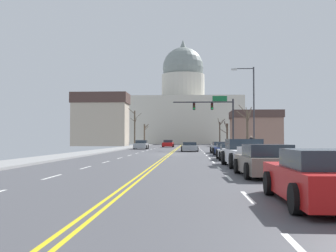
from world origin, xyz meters
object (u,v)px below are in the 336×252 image
(signal_gantry, at_px, (216,111))
(sedan_near_00, at_px, (189,147))
(sedan_near_02, at_px, (226,150))
(sedan_near_03, at_px, (232,152))
(sedan_oncoming_01, at_px, (168,144))
(sedan_oncoming_00, at_px, (141,145))
(pedestrian_01, at_px, (254,143))
(pickup_truck_near_04, at_px, (246,154))
(sedan_near_05, at_px, (265,161))
(street_lamp_right, at_px, (251,102))
(sedan_near_01, at_px, (221,148))
(pedestrian_00, at_px, (251,143))
(sedan_near_06, at_px, (322,178))
(bicycle_parked, at_px, (257,151))

(signal_gantry, relative_size, sedan_near_00, 1.76)
(sedan_near_02, xyz_separation_m, sedan_near_03, (-0.19, -7.22, -0.01))
(sedan_oncoming_01, bearing_deg, sedan_oncoming_00, -103.00)
(sedan_near_03, xyz_separation_m, pedestrian_01, (4.01, 15.48, 0.49))
(sedan_near_00, height_order, pickup_truck_near_04, pickup_truck_near_04)
(sedan_near_00, relative_size, sedan_near_02, 1.04)
(sedan_near_05, bearing_deg, street_lamp_right, 82.86)
(signal_gantry, relative_size, sedan_oncoming_01, 1.72)
(pickup_truck_near_04, distance_m, sedan_oncoming_01, 51.22)
(sedan_oncoming_00, relative_size, pedestrian_01, 2.91)
(signal_gantry, height_order, pickup_truck_near_04, signal_gantry)
(sedan_near_01, height_order, sedan_near_02, sedan_near_01)
(street_lamp_right, bearing_deg, pedestrian_00, -99.62)
(pickup_truck_near_04, height_order, sedan_oncoming_01, pickup_truck_near_04)
(pickup_truck_near_04, distance_m, sedan_oncoming_00, 38.22)
(sedan_near_01, distance_m, sedan_near_06, 33.40)
(street_lamp_right, height_order, sedan_near_00, street_lamp_right)
(sedan_near_00, xyz_separation_m, bicycle_parked, (5.63, -14.36, -0.05))
(sedan_near_01, bearing_deg, signal_gantry, 89.25)
(sedan_near_06, bearing_deg, sedan_near_01, 89.62)
(sedan_near_01, xyz_separation_m, sedan_near_03, (-0.25, -13.43, -0.05))
(sedan_near_02, xyz_separation_m, sedan_near_06, (-0.16, -27.19, 0.07))
(sedan_oncoming_01, xyz_separation_m, pedestrian_00, (9.84, -33.78, 0.47))
(signal_gantry, height_order, sedan_near_02, signal_gantry)
(street_lamp_right, bearing_deg, sedan_near_03, -106.00)
(sedan_near_02, bearing_deg, sedan_near_06, -90.34)
(signal_gantry, xyz_separation_m, pickup_truck_near_04, (-0.35, -30.46, -4.39))
(sedan_near_00, bearing_deg, bicycle_parked, -68.60)
(sedan_near_00, bearing_deg, sedan_oncoming_00, 123.46)
(sedan_near_01, xyz_separation_m, sedan_near_06, (-0.22, -33.40, 0.03))
(sedan_near_06, bearing_deg, signal_gantry, 89.54)
(sedan_oncoming_00, distance_m, pedestrian_01, 20.15)
(sedan_near_02, xyz_separation_m, sedan_near_05, (-0.19, -20.25, 0.07))
(street_lamp_right, distance_m, pickup_truck_near_04, 17.93)
(sedan_near_05, relative_size, pedestrian_01, 2.80)
(street_lamp_right, xyz_separation_m, sedan_near_05, (-2.90, -23.13, -4.45))
(sedan_near_01, relative_size, sedan_oncoming_00, 0.97)
(signal_gantry, xyz_separation_m, sedan_near_00, (-3.48, -4.35, -4.55))
(sedan_oncoming_01, height_order, pedestrian_01, pedestrian_01)
(pickup_truck_near_04, bearing_deg, sedan_near_05, -90.30)
(sedan_oncoming_01, relative_size, pedestrian_01, 2.88)
(street_lamp_right, xyz_separation_m, sedan_near_00, (-6.00, 8.96, -4.52))
(street_lamp_right, height_order, sedan_oncoming_01, street_lamp_right)
(street_lamp_right, relative_size, sedan_oncoming_00, 1.81)
(sedan_oncoming_01, height_order, pedestrian_00, pedestrian_00)
(sedan_near_06, distance_m, sedan_oncoming_01, 64.04)
(sedan_near_05, bearing_deg, sedan_near_02, 89.46)
(pickup_truck_near_04, height_order, pedestrian_01, pedestrian_01)
(sedan_near_06, bearing_deg, sedan_near_02, 89.66)
(sedan_near_01, bearing_deg, pickup_truck_near_04, -90.61)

